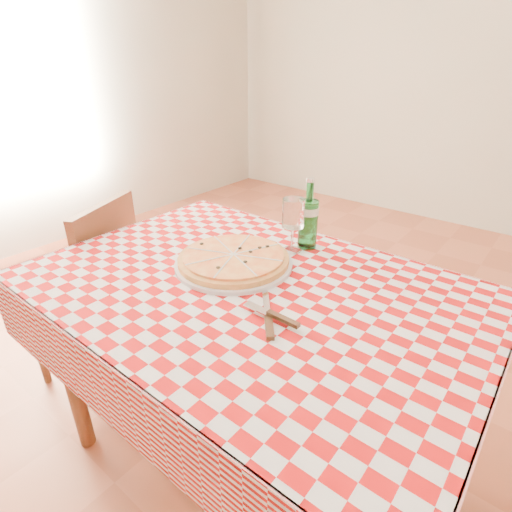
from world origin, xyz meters
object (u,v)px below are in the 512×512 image
Objects in this scene: dining_table at (249,312)px; water_bottle at (309,214)px; chair_far at (96,281)px; pizza_plate at (234,258)px; wine_glass at (293,226)px.

water_bottle is at bearing 90.71° from dining_table.
dining_table is 1.43× the size of chair_far.
pizza_plate reaches higher than dining_table.
chair_far is (-0.83, -0.04, -0.18)m from dining_table.
wine_glass reaches higher than pizza_plate.
wine_glass is (0.80, 0.30, 0.37)m from chair_far.
chair_far is at bearing -177.54° from dining_table.
chair_far is 3.46× the size of water_bottle.
water_bottle reaches higher than pizza_plate.
pizza_plate is at bearing 164.60° from chair_far.
wine_glass is (0.08, 0.20, 0.07)m from pizza_plate.
dining_table is 0.39m from water_bottle.
chair_far is 0.98m from water_bottle.
dining_table is 6.53× the size of wine_glass.
dining_table is 0.32m from wine_glass.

